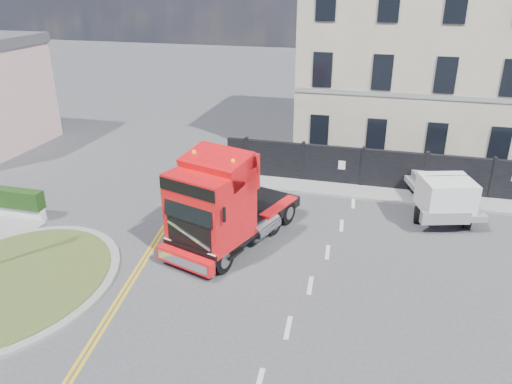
# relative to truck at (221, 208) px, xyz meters

# --- Properties ---
(ground) EXTENTS (120.00, 120.00, 0.00)m
(ground) POSITION_rel_truck_xyz_m (0.81, -1.30, -1.74)
(ground) COLOR #424244
(ground) RESTS_ON ground
(traffic_island) EXTENTS (6.80, 6.80, 0.17)m
(traffic_island) POSITION_rel_truck_xyz_m (-6.19, -4.30, -1.66)
(traffic_island) COLOR gray
(traffic_island) RESTS_ON ground
(hoarding_fence) EXTENTS (18.80, 0.25, 2.00)m
(hoarding_fence) POSITION_rel_truck_xyz_m (7.36, 7.70, -0.74)
(hoarding_fence) COLOR black
(hoarding_fence) RESTS_ON ground
(georgian_building) EXTENTS (12.30, 10.30, 12.80)m
(georgian_building) POSITION_rel_truck_xyz_m (6.81, 15.20, 4.03)
(georgian_building) COLOR beige
(georgian_building) RESTS_ON ground
(pavement_far) EXTENTS (20.00, 1.60, 0.12)m
(pavement_far) POSITION_rel_truck_xyz_m (6.81, 6.80, -1.68)
(pavement_far) COLOR gray
(pavement_far) RESTS_ON ground
(truck) EXTENTS (4.30, 6.91, 3.88)m
(truck) POSITION_rel_truck_xyz_m (0.00, 0.00, 0.00)
(truck) COLOR black
(truck) RESTS_ON ground
(flatbed_pickup) EXTENTS (3.38, 5.49, 2.11)m
(flatbed_pickup) POSITION_rel_truck_xyz_m (8.44, 4.86, -0.60)
(flatbed_pickup) COLOR gray
(flatbed_pickup) RESTS_ON ground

